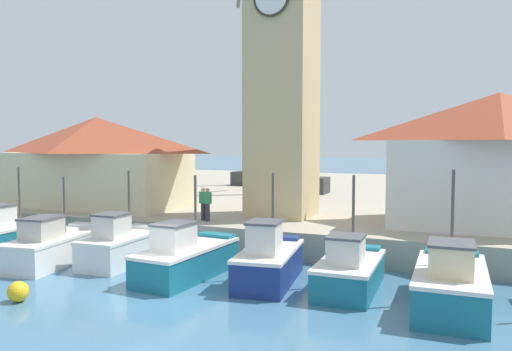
{
  "coord_description": "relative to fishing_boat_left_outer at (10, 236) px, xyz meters",
  "views": [
    {
      "loc": [
        9.65,
        -13.53,
        5.11
      ],
      "look_at": [
        0.47,
        8.38,
        3.5
      ],
      "focal_mm": 35.0,
      "sensor_mm": 36.0,
      "label": 1
    }
  ],
  "objects": [
    {
      "name": "fishing_boat_left_inner",
      "position": [
        3.37,
        -0.66,
        -0.07
      ],
      "size": [
        2.67,
        5.37,
        3.61
      ],
      "color": "silver",
      "rests_on": "ground"
    },
    {
      "name": "fishing_boat_center",
      "position": [
        9.65,
        -0.52,
        -0.04
      ],
      "size": [
        2.2,
        4.9,
        3.83
      ],
      "color": "#196B7F",
      "rests_on": "ground"
    },
    {
      "name": "dock_worker_near_tower",
      "position": [
        7.77,
        4.69,
        1.3
      ],
      "size": [
        0.34,
        0.22,
        1.62
      ],
      "color": "#33333D",
      "rests_on": "quay_wharf"
    },
    {
      "name": "ground_plane",
      "position": [
        9.56,
        -3.01,
        -0.8
      ],
      "size": [
        300.0,
        300.0,
        0.0
      ],
      "primitive_type": "plane",
      "color": "teal"
    },
    {
      "name": "port_crane_near",
      "position": [
        1.18,
        24.0,
        8.86
      ],
      "size": [
        5.28,
        8.9,
        21.71
      ],
      "color": "#353539",
      "rests_on": "quay_wharf"
    },
    {
      "name": "fishing_boat_right_outer",
      "position": [
        18.92,
        -0.46,
        -0.02
      ],
      "size": [
        2.22,
        4.88,
        4.24
      ],
      "color": "#196B7F",
      "rests_on": "ground"
    },
    {
      "name": "fishing_boat_mid_left",
      "position": [
        6.08,
        0.29,
        -0.03
      ],
      "size": [
        2.03,
        4.14,
        3.89
      ],
      "color": "silver",
      "rests_on": "ground"
    },
    {
      "name": "fishing_boat_right_inner",
      "position": [
        15.66,
        0.26,
        -0.1
      ],
      "size": [
        2.04,
        4.21,
        3.95
      ],
      "color": "#196B7F",
      "rests_on": "ground"
    },
    {
      "name": "warehouse_left",
      "position": [
        -1.01,
        7.18,
        3.18
      ],
      "size": [
        10.9,
        5.5,
        5.3
      ],
      "color": "beige",
      "rests_on": "quay_wharf"
    },
    {
      "name": "mooring_buoy",
      "position": [
        6.16,
        -5.07,
        -0.47
      ],
      "size": [
        0.66,
        0.66,
        0.66
      ],
      "primitive_type": "sphere",
      "color": "gold",
      "rests_on": "ground"
    },
    {
      "name": "quay_wharf",
      "position": [
        9.56,
        23.37,
        -0.17
      ],
      "size": [
        120.0,
        40.0,
        1.26
      ],
      "primitive_type": "cube",
      "color": "#A89E89",
      "rests_on": "ground"
    },
    {
      "name": "fishing_boat_mid_right",
      "position": [
        12.77,
        0.04,
        0.0
      ],
      "size": [
        2.35,
        4.52,
        3.96
      ],
      "color": "navy",
      "rests_on": "ground"
    },
    {
      "name": "fishing_boat_left_outer",
      "position": [
        0.0,
        0.0,
        0.0
      ],
      "size": [
        2.06,
        4.64,
        3.91
      ],
      "color": "#196B7F",
      "rests_on": "ground"
    },
    {
      "name": "clock_tower",
      "position": [
        10.51,
        7.75,
        8.18
      ],
      "size": [
        3.62,
        3.62,
        16.32
      ],
      "color": "tan",
      "rests_on": "quay_wharf"
    },
    {
      "name": "dock_worker_along_quay",
      "position": [
        7.46,
        4.82,
        1.3
      ],
      "size": [
        0.34,
        0.22,
        1.62
      ],
      "color": "#33333D",
      "rests_on": "quay_wharf"
    },
    {
      "name": "port_crane_far",
      "position": [
        8.9,
        19.53,
        8.11
      ],
      "size": [
        3.47,
        7.47,
        19.6
      ],
      "color": "#353539",
      "rests_on": "quay_wharf"
    },
    {
      "name": "warehouse_right",
      "position": [
        20.58,
        8.19,
        3.56
      ],
      "size": [
        9.4,
        5.67,
        6.04
      ],
      "color": "silver",
      "rests_on": "quay_wharf"
    }
  ]
}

